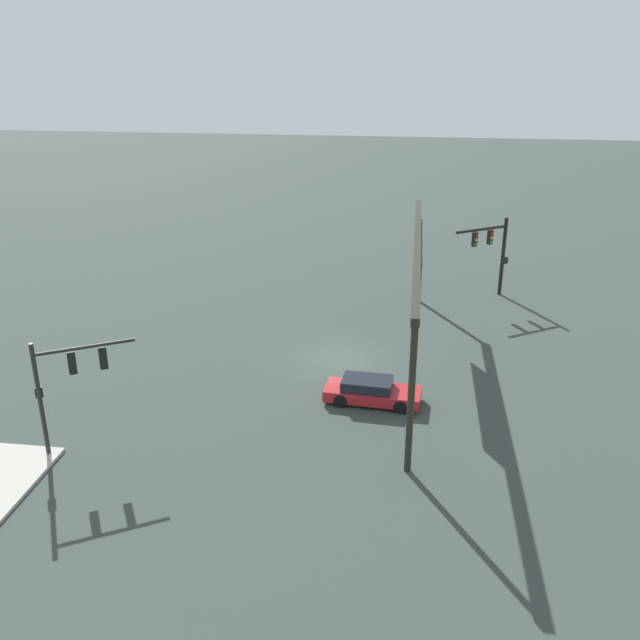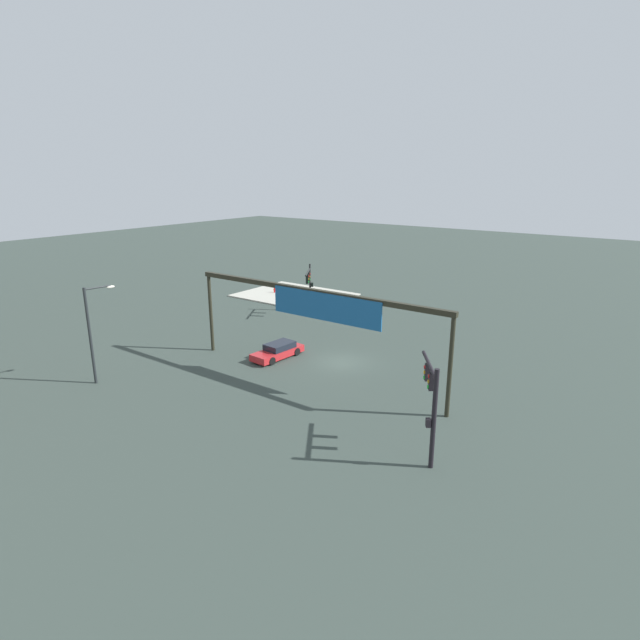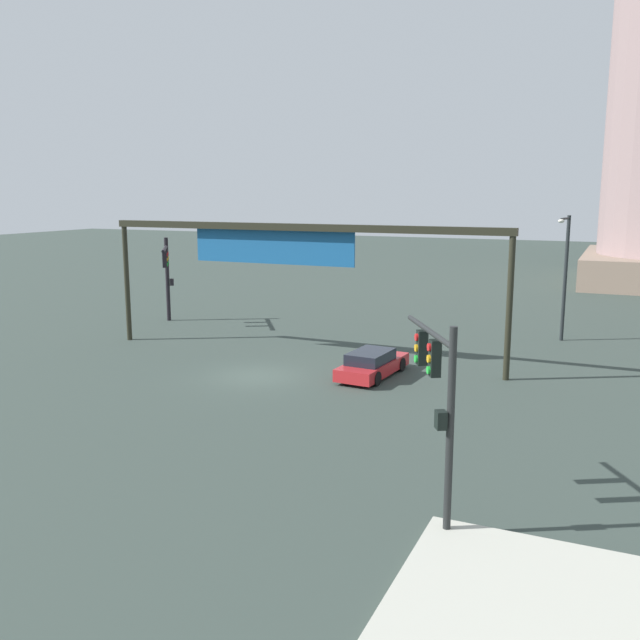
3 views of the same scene
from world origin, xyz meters
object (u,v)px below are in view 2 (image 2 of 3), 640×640
object	(u,v)px
fire_hydrant_on_curb	(275,290)
traffic_signal_opposite_side	(309,281)
streetlamp_curved_arm	(93,328)
traffic_signal_near_corner	(431,397)
sedan_car_approaching	(278,351)

from	to	relation	value
fire_hydrant_on_curb	traffic_signal_opposite_side	bearing A→B (deg)	151.61
fire_hydrant_on_curb	streetlamp_curved_arm	bearing A→B (deg)	105.72
traffic_signal_opposite_side	traffic_signal_near_corner	bearing A→B (deg)	18.37
traffic_signal_near_corner	fire_hydrant_on_curb	xyz separation A→B (m)	(31.52, -24.14, -3.03)
traffic_signal_opposite_side	fire_hydrant_on_curb	size ratio (longest dim) A/B	7.29
traffic_signal_near_corner	traffic_signal_opposite_side	bearing A→B (deg)	15.53
streetlamp_curved_arm	traffic_signal_near_corner	bearing A→B (deg)	-71.80
sedan_car_approaching	streetlamp_curved_arm	bearing A→B (deg)	-27.47
traffic_signal_near_corner	streetlamp_curved_arm	world-z (taller)	streetlamp_curved_arm
streetlamp_curved_arm	sedan_car_approaching	size ratio (longest dim) A/B	1.48
streetlamp_curved_arm	fire_hydrant_on_curb	xyz separation A→B (m)	(8.04, -28.55, -3.62)
traffic_signal_opposite_side	streetlamp_curved_arm	distance (m)	23.66
traffic_signal_near_corner	sedan_car_approaching	distance (m)	18.04
traffic_signal_opposite_side	fire_hydrant_on_curb	distance (m)	10.78
traffic_signal_near_corner	fire_hydrant_on_curb	bearing A→B (deg)	18.69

